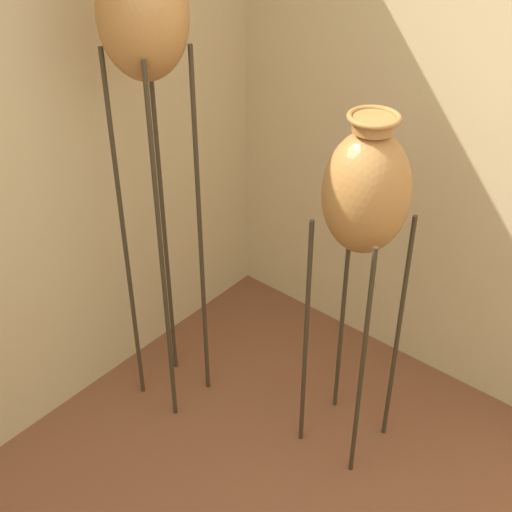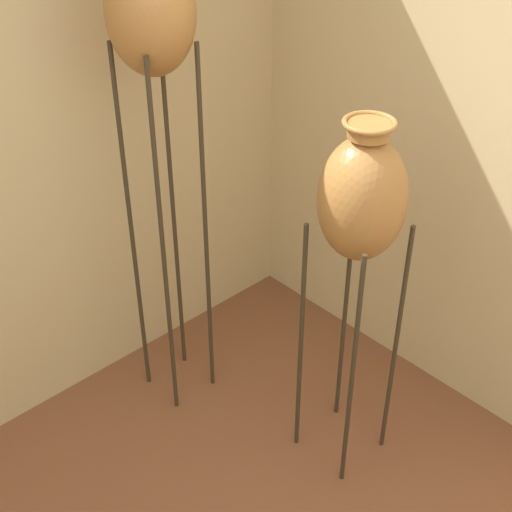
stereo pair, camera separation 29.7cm
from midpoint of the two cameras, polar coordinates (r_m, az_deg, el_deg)
name	(u,v)px [view 2 (the right image)]	position (r m, az deg, el deg)	size (l,w,h in m)	color
vase_stand_tall	(151,22)	(2.77, -5.20, 18.09)	(0.34, 0.34, 2.19)	#382D1E
vase_stand_medium	(362,203)	(2.65, 11.67, 4.07)	(0.33, 0.33, 1.62)	#382D1E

